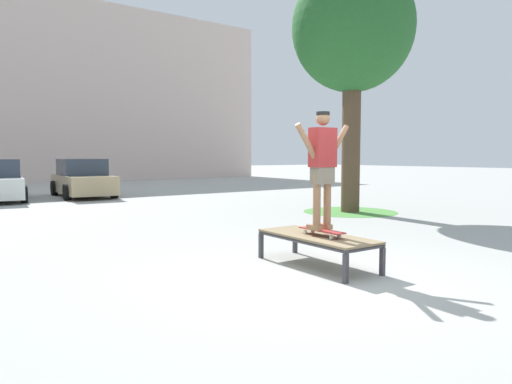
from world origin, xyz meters
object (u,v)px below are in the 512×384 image
at_px(skate_box, 317,238).
at_px(car_tan, 83,179).
at_px(skateboard, 322,231).
at_px(skater, 322,162).
at_px(tree_near_right, 353,30).

relative_size(skate_box, car_tan, 0.45).
bearing_deg(skate_box, skateboard, -91.57).
bearing_deg(skateboard, skater, 87.51).
bearing_deg(skate_box, skater, -91.56).
xyz_separation_m(skateboard, tree_near_right, (5.48, 4.41, 4.60)).
bearing_deg(tree_near_right, car_tan, 115.41).
bearing_deg(tree_near_right, skateboard, -141.18).
distance_m(skateboard, skater, 0.99).
height_order(skateboard, tree_near_right, tree_near_right).
relative_size(skateboard, car_tan, 0.19).
xyz_separation_m(skateboard, skater, (0.00, 0.00, 0.99)).
relative_size(skater, car_tan, 0.39).
xyz_separation_m(skate_box, tree_near_right, (5.48, 4.31, 4.72)).
height_order(skateboard, car_tan, car_tan).
height_order(skater, car_tan, skater).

